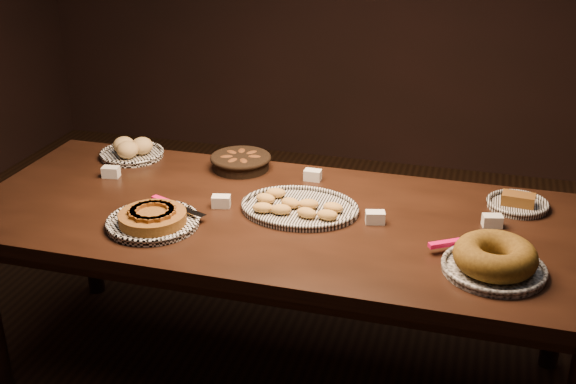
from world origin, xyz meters
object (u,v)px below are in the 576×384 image
(madeleine_platter, at_px, (298,207))
(bundt_cake_plate, at_px, (494,260))
(buffet_table, at_px, (281,231))
(apple_tart_plate, at_px, (153,219))

(madeleine_platter, distance_m, bundt_cake_plate, 0.77)
(buffet_table, relative_size, apple_tart_plate, 6.87)
(buffet_table, height_order, bundt_cake_plate, bundt_cake_plate)
(apple_tart_plate, relative_size, madeleine_platter, 0.78)
(madeleine_platter, bearing_deg, buffet_table, -123.23)
(buffet_table, distance_m, apple_tart_plate, 0.48)
(madeleine_platter, relative_size, bundt_cake_plate, 1.15)
(buffet_table, xyz_separation_m, apple_tart_plate, (-0.42, -0.22, 0.10))
(madeleine_platter, xyz_separation_m, bundt_cake_plate, (0.72, -0.26, 0.03))
(bundt_cake_plate, bearing_deg, madeleine_platter, 172.55)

